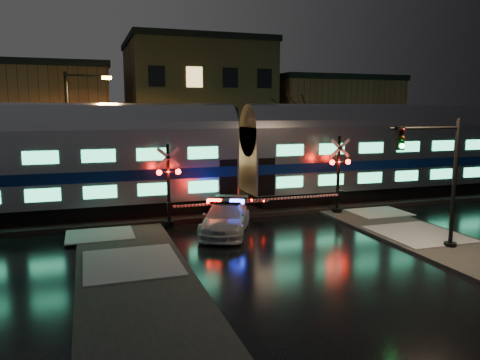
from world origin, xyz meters
The scene contains 13 objects.
ground centered at (0.00, 0.00, 0.00)m, with size 120.00×120.00×0.00m, color black.
ballast centered at (0.00, 5.00, 0.12)m, with size 90.00×4.20×0.24m, color black.
sidewalk_left centered at (-6.50, -6.00, 0.06)m, with size 4.00×20.00×0.12m, color #2D2D2D.
sidewalk_right centered at (6.50, -6.00, 0.06)m, with size 4.00×20.00×0.12m, color #2D2D2D.
building_left centered at (-13.00, 22.00, 4.50)m, with size 14.00×10.00×9.00m, color #583222.
building_mid centered at (2.00, 22.50, 5.75)m, with size 12.00×11.00×11.50m, color brown.
building_right centered at (15.00, 22.00, 4.25)m, with size 12.00×10.00×8.50m, color #583222.
train centered at (0.40, 5.00, 3.38)m, with size 51.00×3.12×5.92m.
police_car centered at (-1.76, 0.50, 0.73)m, with size 3.91×5.40×1.62m.
crossing_signal_right centered at (5.01, 2.31, 1.82)m, with size 6.21×0.67×4.40m.
crossing_signal_left centered at (-3.78, 2.31, 1.72)m, with size 5.88×0.66×4.16m.
traffic_light centered at (5.65, -5.01, 2.91)m, with size 3.54×0.67×5.47m.
streetlight centered at (-8.57, 9.00, 4.61)m, with size 2.67×0.28×7.99m.
Camera 1 is at (-7.97, -20.32, 5.84)m, focal length 35.00 mm.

